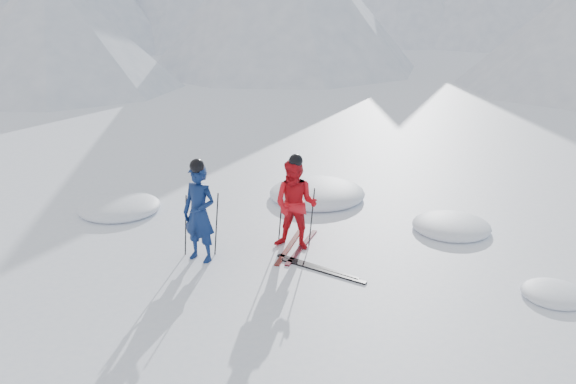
{
  "coord_description": "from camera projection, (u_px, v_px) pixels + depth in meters",
  "views": [
    {
      "loc": [
        -0.75,
        -10.17,
        4.8
      ],
      "look_at": [
        -1.6,
        0.5,
        1.1
      ],
      "focal_mm": 38.0,
      "sensor_mm": 36.0,
      "label": 1
    }
  ],
  "objects": [
    {
      "name": "ground",
      "position": [
        373.0,
        260.0,
        11.09
      ],
      "size": [
        160.0,
        160.0,
        0.0
      ],
      "primitive_type": "plane",
      "color": "white",
      "rests_on": "ground"
    },
    {
      "name": "ski_worn_left",
      "position": [
        289.0,
        247.0,
        11.62
      ],
      "size": [
        0.41,
        1.69,
        0.03
      ],
      "primitive_type": "cube",
      "rotation": [
        0.0,
        0.0,
        -0.19
      ],
      "color": "black",
      "rests_on": "ground"
    },
    {
      "name": "snow_lumps",
      "position": [
        297.0,
        210.0,
        13.54
      ],
      "size": [
        9.72,
        6.12,
        0.49
      ],
      "color": "white",
      "rests_on": "ground"
    },
    {
      "name": "ski_loose_b",
      "position": [
        322.0,
        271.0,
        10.65
      ],
      "size": [
        1.53,
        0.9,
        0.03
      ],
      "primitive_type": "cube",
      "rotation": [
        0.0,
        0.0,
        1.06
      ],
      "color": "black",
      "rests_on": "ground"
    },
    {
      "name": "pole_red_right",
      "position": [
        312.0,
        217.0,
        11.55
      ],
      "size": [
        0.12,
        0.08,
        1.16
      ],
      "primitive_type": "cylinder",
      "rotation": [
        -0.05,
        0.08,
        0.0
      ],
      "color": "black",
      "rests_on": "ground"
    },
    {
      "name": "pole_red_left",
      "position": [
        281.0,
        214.0,
        11.69
      ],
      "size": [
        0.12,
        0.09,
        1.16
      ],
      "primitive_type": "cylinder",
      "rotation": [
        0.06,
        0.08,
        0.0
      ],
      "color": "black",
      "rests_on": "ground"
    },
    {
      "name": "pole_blue_right",
      "position": [
        216.0,
        224.0,
        11.15
      ],
      "size": [
        0.12,
        0.07,
        1.2
      ],
      "primitive_type": "cylinder",
      "rotation": [
        -0.04,
        0.08,
        0.0
      ],
      "color": "black",
      "rests_on": "ground"
    },
    {
      "name": "skier_blue",
      "position": [
        199.0,
        213.0,
        10.84
      ],
      "size": [
        0.77,
        0.66,
        1.8
      ],
      "primitive_type": "imported",
      "rotation": [
        0.0,
        0.0,
        -0.42
      ],
      "color": "#0D2051",
      "rests_on": "ground"
    },
    {
      "name": "ski_worn_right",
      "position": [
        302.0,
        247.0,
        11.61
      ],
      "size": [
        0.53,
        1.67,
        0.03
      ],
      "primitive_type": "cube",
      "rotation": [
        0.0,
        0.0,
        -0.26
      ],
      "color": "black",
      "rests_on": "ground"
    },
    {
      "name": "pole_blue_left",
      "position": [
        186.0,
        225.0,
        11.1
      ],
      "size": [
        0.12,
        0.08,
        1.2
      ],
      "primitive_type": "cylinder",
      "rotation": [
        0.05,
        0.08,
        0.0
      ],
      "color": "black",
      "rests_on": "ground"
    },
    {
      "name": "ski_loose_a",
      "position": [
        317.0,
        267.0,
        10.8
      ],
      "size": [
        1.5,
        0.95,
        0.03
      ],
      "primitive_type": "cube",
      "rotation": [
        0.0,
        0.0,
        1.03
      ],
      "color": "black",
      "rests_on": "ground"
    },
    {
      "name": "skier_red",
      "position": [
        296.0,
        205.0,
        11.33
      ],
      "size": [
        0.97,
        0.83,
        1.74
      ],
      "primitive_type": "imported",
      "rotation": [
        0.0,
        0.0,
        -0.23
      ],
      "color": "red",
      "rests_on": "ground"
    }
  ]
}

